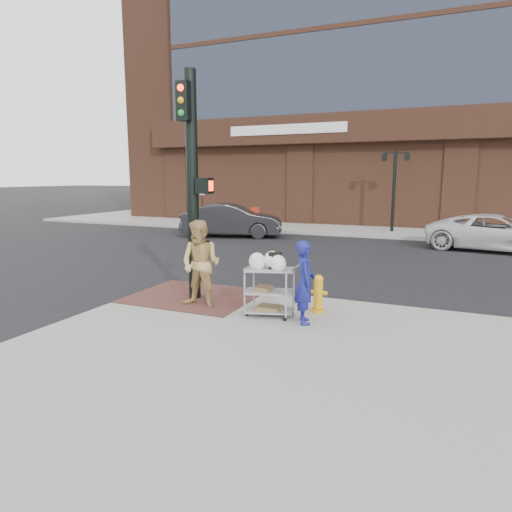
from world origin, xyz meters
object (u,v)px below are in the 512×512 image
at_px(sedan_dark, 232,220).
at_px(fire_hydrant, 318,293).
at_px(minivan_white, 497,233).
at_px(woman_blue, 305,282).
at_px(traffic_signal_pole, 193,180).
at_px(lamp_post, 394,182).
at_px(pedestrian_tan, 201,264).
at_px(utility_cart, 269,287).

distance_m(sedan_dark, fire_hydrant, 13.31).
bearing_deg(fire_hydrant, minivan_white, 70.30).
bearing_deg(woman_blue, fire_hydrant, -27.69).
xyz_separation_m(traffic_signal_pole, sedan_dark, (-4.57, 11.08, -2.03)).
bearing_deg(traffic_signal_pole, lamp_post, 80.76).
distance_m(pedestrian_tan, sedan_dark, 12.65).
xyz_separation_m(lamp_post, utility_cart, (-0.43, -15.80, -1.88)).
relative_size(traffic_signal_pole, pedestrian_tan, 2.69).
bearing_deg(sedan_dark, lamp_post, -76.80).
distance_m(lamp_post, pedestrian_tan, 15.95).
distance_m(lamp_post, woman_blue, 16.04).
distance_m(utility_cart, fire_hydrant, 1.05).
xyz_separation_m(traffic_signal_pole, fire_hydrant, (2.88, 0.06, -2.28)).
xyz_separation_m(sedan_dark, fire_hydrant, (7.45, -11.02, -0.25)).
xyz_separation_m(sedan_dark, utility_cart, (6.62, -11.65, -0.06)).
distance_m(lamp_post, minivan_white, 6.20).
xyz_separation_m(pedestrian_tan, fire_hydrant, (2.41, 0.58, -0.53)).
bearing_deg(woman_blue, lamp_post, -22.74).
relative_size(sedan_dark, minivan_white, 0.94).
bearing_deg(woman_blue, traffic_signal_pole, 51.73).
relative_size(lamp_post, fire_hydrant, 5.09).
distance_m(traffic_signal_pole, pedestrian_tan, 1.89).
relative_size(sedan_dark, fire_hydrant, 6.16).
relative_size(traffic_signal_pole, minivan_white, 0.97).
bearing_deg(pedestrian_tan, fire_hydrant, 13.55).
relative_size(lamp_post, woman_blue, 2.52).
height_order(pedestrian_tan, sedan_dark, pedestrian_tan).
distance_m(woman_blue, minivan_white, 12.74).
bearing_deg(lamp_post, traffic_signal_pole, -99.24).
height_order(lamp_post, fire_hydrant, lamp_post).
bearing_deg(lamp_post, woman_blue, -88.74).
xyz_separation_m(traffic_signal_pole, minivan_white, (6.92, 11.34, -2.11)).
bearing_deg(minivan_white, pedestrian_tan, 160.36).
distance_m(traffic_signal_pole, utility_cart, 2.98).
height_order(woman_blue, sedan_dark, woman_blue).
distance_m(pedestrian_tan, utility_cart, 1.62).
bearing_deg(fire_hydrant, sedan_dark, 124.04).
bearing_deg(lamp_post, pedestrian_tan, -97.28).
height_order(lamp_post, traffic_signal_pole, traffic_signal_pole).
distance_m(lamp_post, fire_hydrant, 15.31).
bearing_deg(minivan_white, sedan_dark, 100.18).
height_order(traffic_signal_pole, pedestrian_tan, traffic_signal_pole).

